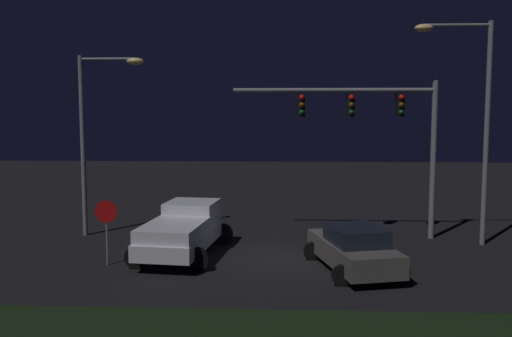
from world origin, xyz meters
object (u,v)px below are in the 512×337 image
traffic_signal_gantry (374,120)px  street_lamp_right (472,106)px  stop_sign (106,220)px  pickup_truck (185,227)px  car_sedan (354,249)px  street_lamp_left (96,122)px

traffic_signal_gantry → street_lamp_right: bearing=-15.8°
street_lamp_right → stop_sign: (-13.26, -3.61, -3.88)m
pickup_truck → car_sedan: size_ratio=1.19×
traffic_signal_gantry → stop_sign: size_ratio=3.73×
street_lamp_left → stop_sign: bearing=-68.2°
traffic_signal_gantry → stop_sign: bearing=-154.5°
car_sedan → stop_sign: bearing=74.2°
pickup_truck → street_lamp_left: street_lamp_left is taller
car_sedan → stop_sign: (-8.29, 0.29, 0.82)m
traffic_signal_gantry → pickup_truck: bearing=-157.5°
street_lamp_left → street_lamp_right: 15.13m
pickup_truck → street_lamp_right: size_ratio=0.65×
pickup_truck → car_sedan: 6.21m
pickup_truck → street_lamp_right: (10.88, 2.02, 4.44)m
car_sedan → street_lamp_right: bearing=-65.7°
street_lamp_left → stop_sign: (1.83, -4.56, -3.25)m
stop_sign → car_sedan: bearing=-2.0°
car_sedan → traffic_signal_gantry: bearing=-29.7°
traffic_signal_gantry → street_lamp_left: 11.51m
car_sedan → stop_sign: stop_sign is taller
car_sedan → street_lamp_right: (4.97, 3.90, 4.70)m
street_lamp_left → car_sedan: bearing=-25.6°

